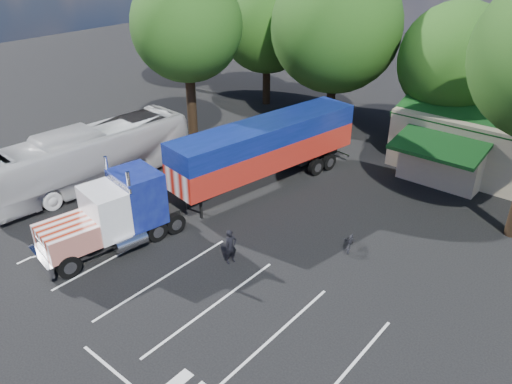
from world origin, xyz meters
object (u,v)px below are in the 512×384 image
Objects in this scene: bicycle at (350,242)px; tour_bus at (91,156)px; woman at (231,247)px; semi_truck at (231,161)px.

tour_bus is at bearing 173.13° from bicycle.
woman is at bearing 0.43° from tour_bus.
semi_truck is 1.59× the size of tour_bus.
semi_truck is at bearing 158.68° from bicycle.
woman is 6.24m from bicycle.
woman is 0.14× the size of tour_bus.
tour_bus is at bearing 98.65° from woman.
bicycle is at bearing 8.66° from semi_truck.
tour_bus reaches higher than bicycle.
woman is at bearing -149.53° from bicycle.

